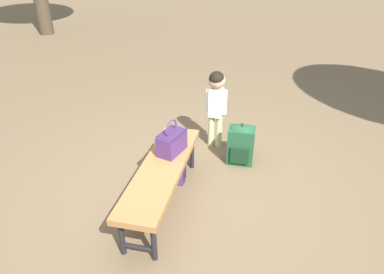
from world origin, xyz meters
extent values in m
plane|color=brown|center=(0.00, 0.00, 0.00)|extent=(40.00, 40.00, 0.00)
cube|color=#9E6B3D|center=(-0.30, 0.18, 0.42)|extent=(1.65, 0.74, 0.06)
cylinder|color=black|center=(0.35, 0.47, 0.20)|extent=(0.05, 0.05, 0.39)
cylinder|color=black|center=(0.41, 0.19, 0.20)|extent=(0.05, 0.05, 0.39)
cylinder|color=black|center=(-1.02, 0.16, 0.20)|extent=(0.05, 0.05, 0.39)
cylinder|color=black|center=(-0.96, -0.11, 0.20)|extent=(0.05, 0.05, 0.39)
cylinder|color=black|center=(0.38, 0.33, 0.10)|extent=(0.10, 0.28, 0.04)
cylinder|color=black|center=(-0.99, 0.03, 0.10)|extent=(0.10, 0.28, 0.04)
cube|color=#4C2D66|center=(-0.02, 0.21, 0.56)|extent=(0.33, 0.20, 0.22)
cube|color=#39224C|center=(-0.02, 0.21, 0.67)|extent=(0.30, 0.20, 0.02)
torus|color=#4C2D66|center=(-0.02, 0.21, 0.72)|extent=(0.20, 0.03, 0.20)
cylinder|color=#CCCC8C|center=(0.98, 0.20, 0.21)|extent=(0.08, 0.08, 0.42)
cylinder|color=#CCCC8C|center=(0.99, 0.10, 0.21)|extent=(0.08, 0.08, 0.42)
ellipsoid|color=white|center=(1.00, 0.20, 0.02)|extent=(0.09, 0.06, 0.04)
ellipsoid|color=white|center=(1.01, 0.10, 0.02)|extent=(0.09, 0.06, 0.04)
cube|color=white|center=(0.99, 0.15, 0.61)|extent=(0.14, 0.17, 0.36)
cylinder|color=white|center=(0.98, 0.25, 0.63)|extent=(0.06, 0.06, 0.31)
cylinder|color=white|center=(1.00, 0.04, 0.63)|extent=(0.06, 0.06, 0.31)
sphere|color=tan|center=(0.99, 0.15, 0.89)|extent=(0.20, 0.20, 0.20)
sphere|color=black|center=(0.98, 0.15, 0.91)|extent=(0.19, 0.19, 0.19)
cube|color=#1E4C2D|center=(0.77, -0.27, 0.22)|extent=(0.29, 0.35, 0.44)
ellipsoid|color=#1E4C2D|center=(0.77, -0.27, 0.43)|extent=(0.27, 0.33, 0.10)
cube|color=#13311D|center=(0.65, -0.30, 0.16)|extent=(0.08, 0.21, 0.20)
cube|color=#13311D|center=(0.91, -0.31, 0.22)|extent=(0.03, 0.05, 0.38)
cube|color=#13311D|center=(0.88, -0.17, 0.22)|extent=(0.03, 0.05, 0.38)
torus|color=black|center=(0.77, -0.27, 0.48)|extent=(0.07, 0.03, 0.07)
cube|color=#4C2D66|center=(0.11, 0.22, 0.14)|extent=(0.22, 0.19, 0.28)
ellipsoid|color=#4C2D66|center=(0.11, 0.22, 0.27)|extent=(0.21, 0.18, 0.06)
cube|color=#311D42|center=(0.08, 0.30, 0.10)|extent=(0.13, 0.06, 0.13)
cube|color=#311D42|center=(0.09, 0.14, 0.14)|extent=(0.03, 0.02, 0.24)
cube|color=#311D42|center=(0.17, 0.16, 0.14)|extent=(0.03, 0.02, 0.24)
torus|color=black|center=(0.11, 0.22, 0.30)|extent=(0.02, 0.05, 0.05)
camera|label=1|loc=(-2.73, -1.30, 2.38)|focal=33.43mm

